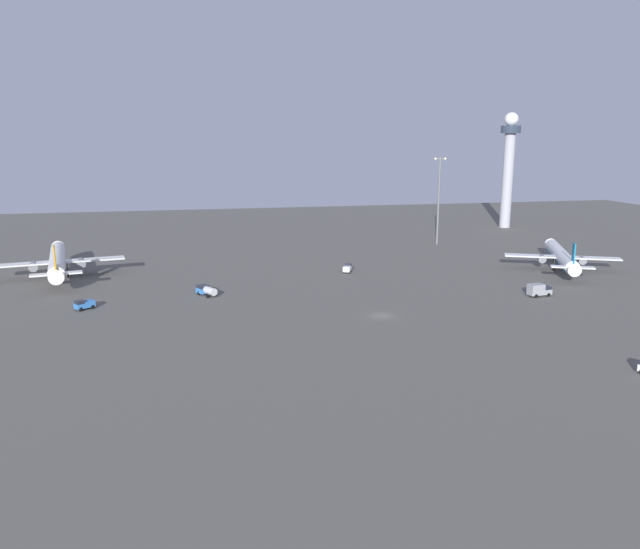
% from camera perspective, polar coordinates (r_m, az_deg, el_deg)
% --- Properties ---
extents(ground_plane, '(416.00, 416.00, 0.00)m').
position_cam_1_polar(ground_plane, '(131.15, 5.79, -3.85)').
color(ground_plane, '#56544F').
extents(control_tower, '(8.00, 8.00, 47.13)m').
position_cam_1_polar(control_tower, '(268.06, 17.20, 9.94)').
color(control_tower, '#A8A8B2').
rests_on(control_tower, ground).
extents(airplane_near_gate, '(30.36, 38.44, 10.42)m').
position_cam_1_polar(airplane_near_gate, '(187.83, 21.62, 1.59)').
color(airplane_near_gate, white).
rests_on(airplane_near_gate, ground).
extents(airplane_terminal_side, '(34.96, 44.70, 11.51)m').
position_cam_1_polar(airplane_terminal_side, '(180.34, -23.31, 1.15)').
color(airplane_terminal_side, silver).
rests_on(airplane_terminal_side, ground).
extents(cargo_loader, '(4.52, 3.96, 2.25)m').
position_cam_1_polar(cargo_loader, '(144.53, -21.15, -2.61)').
color(cargo_loader, '#3372BF').
rests_on(cargo_loader, ground).
extents(catering_truck, '(5.89, 3.02, 3.05)m').
position_cam_1_polar(catering_truck, '(154.98, 19.76, -1.36)').
color(catering_truck, gray).
rests_on(catering_truck, ground).
extents(maintenance_van, '(3.50, 4.58, 2.25)m').
position_cam_1_polar(maintenance_van, '(172.05, 2.58, 0.60)').
color(maintenance_van, white).
rests_on(maintenance_van, ground).
extents(fuel_truck, '(5.07, 6.47, 2.35)m').
position_cam_1_polar(fuel_truck, '(149.07, -10.56, -1.44)').
color(fuel_truck, '#3372BF').
rests_on(fuel_truck, ground).
extents(apron_light_central, '(4.80, 0.90, 30.54)m').
position_cam_1_polar(apron_light_central, '(218.86, 11.03, 7.21)').
color(apron_light_central, slate).
rests_on(apron_light_central, ground).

